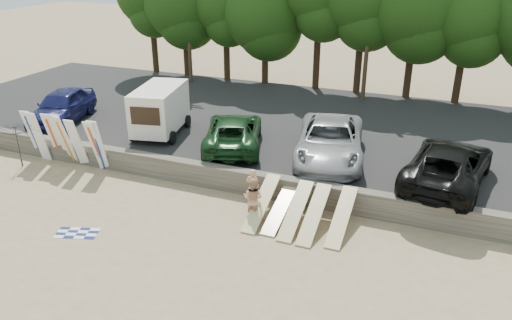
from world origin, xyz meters
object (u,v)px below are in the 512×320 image
Objects in this scene: box_trailer at (160,108)px; car_0 at (62,106)px; beach_umbrella at (19,145)px; beachgoer_a at (253,187)px; car_3 at (448,164)px; cooler at (298,206)px; car_1 at (234,132)px; beachgoer_b at (253,198)px; car_2 at (330,141)px.

car_0 is (-5.93, -0.33, -0.48)m from box_trailer.
beachgoer_a is at bearing 2.46° from beach_umbrella.
beach_umbrella is at bearing 20.38° from car_3.
car_0 reaches higher than car_3.
cooler is (8.44, -3.78, -1.89)m from box_trailer.
car_1 reaches higher than beach_umbrella.
box_trailer reaches higher than car_0.
car_0 is at bearing -19.34° from car_1.
car_0 reaches higher than beach_umbrella.
beachgoer_b reaches higher than beachgoer_a.
box_trailer is 2.47× the size of beachgoer_b.
car_3 is 3.88× the size of beachgoer_a.
box_trailer reaches higher than beachgoer_b.
beach_umbrella reaches higher than beachgoer_a.
car_1 is at bearing -14.58° from car_0.
beachgoer_a is 4.10× the size of cooler.
car_1 is 9.91m from beach_umbrella.
car_0 reaches higher than cooler.
car_3 is (9.54, -0.46, 0.08)m from car_1.
car_3 is at bearing 48.19° from cooler.
beach_umbrella is at bearing -172.50° from car_2.
car_2 reaches higher than beachgoer_a.
car_1 is at bearing 172.24° from car_2.
beach_umbrella is at bearing -89.99° from car_0.
car_0 is at bearing -20.48° from beachgoer_a.
beachgoer_a is at bearing -31.51° from car_0.
box_trailer reaches higher than car_2.
car_0 is 13.44× the size of cooler.
car_3 is (4.98, -0.73, -0.02)m from car_2.
cooler is (-0.25, -3.81, -1.40)m from car_2.
car_0 is 0.94× the size of car_1.
beachgoer_b is (2.92, -4.76, -0.63)m from car_1.
beach_umbrella is at bearing -148.39° from box_trailer.
cooler is (1.39, 1.22, -0.67)m from beachgoer_b.
car_1 is at bearing -15.27° from box_trailer.
box_trailer is 9.44m from cooler.
car_0 is 0.85× the size of car_3.
beachgoer_b reaches higher than cooler.
car_2 is 5.34m from beachgoer_b.
car_0 is 4.39m from beach_umbrella.
car_1 is 5.62m from beachgoer_b.
car_1 is (4.12, -0.25, -0.60)m from box_trailer.
car_2 is 5.03m from car_3.
beachgoer_a is (-2.04, -4.07, -0.78)m from car_2.
car_3 is at bearing -158.53° from beachgoer_a.
cooler is at bearing -28.56° from car_0.
beachgoer_b is (0.40, -0.96, 0.05)m from beachgoer_a.
car_1 reaches higher than cooler.
box_trailer reaches higher than cooler.
beachgoer_a is at bearing -127.77° from car_2.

